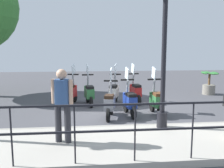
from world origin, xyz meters
TOP-DOWN VIEW (x-y plane):
  - ground_plane at (0.00, 0.00)m, footprint 28.00×28.00m
  - promenade_walkway at (-3.15, 0.00)m, footprint 2.20×20.00m
  - fence_railing at (-4.20, -0.00)m, footprint 0.04×16.03m
  - lamp_post_near at (-2.40, -0.52)m, footprint 0.26×0.90m
  - pedestrian_distant at (-3.16, 1.90)m, footprint 0.41×0.47m
  - potted_palm at (2.49, -4.25)m, footprint 1.06×0.66m
  - scooter_near_0 at (-0.71, -0.85)m, footprint 1.23×0.44m
  - scooter_near_1 at (-0.72, 0.03)m, footprint 1.23×0.44m
  - scooter_near_2 at (-0.92, 0.68)m, footprint 1.22×0.50m
  - scooter_far_0 at (1.05, -0.50)m, footprint 1.23×0.45m
  - scooter_far_1 at (0.96, 0.35)m, footprint 1.20×0.54m
  - scooter_far_2 at (0.87, 1.30)m, footprint 1.23×0.46m
  - scooter_far_3 at (1.06, 1.98)m, footprint 1.21×0.53m

SIDE VIEW (x-z plane):
  - ground_plane at x=0.00m, z-range 0.00..0.00m
  - promenade_walkway at x=-3.15m, z-range 0.00..0.15m
  - potted_palm at x=2.49m, z-range -0.08..0.97m
  - scooter_near_0 at x=-0.71m, z-range -0.29..1.25m
  - scooter_near_1 at x=-0.72m, z-range -0.29..1.25m
  - scooter_near_2 at x=-0.92m, z-range -0.29..1.25m
  - scooter_far_0 at x=1.05m, z-range -0.29..1.25m
  - scooter_far_1 at x=0.96m, z-range -0.29..1.25m
  - scooter_far_2 at x=0.87m, z-range -0.29..1.25m
  - scooter_far_3 at x=1.06m, z-range -0.29..1.25m
  - fence_railing at x=-4.20m, z-range 0.35..1.42m
  - pedestrian_distant at x=-3.16m, z-range 0.28..1.87m
  - lamp_post_near at x=-2.40m, z-range -0.09..3.85m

